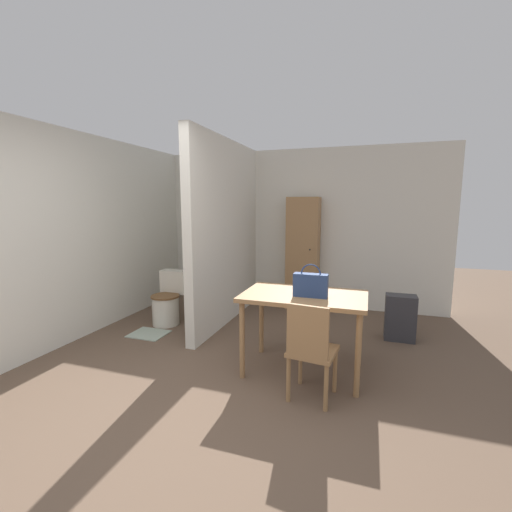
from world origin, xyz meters
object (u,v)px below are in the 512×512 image
at_px(handbag, 311,285).
at_px(wooden_cabinet, 303,253).
at_px(dining_table, 304,303).
at_px(space_heater, 400,318).
at_px(toilet, 168,301).
at_px(wooden_chair, 311,348).

relative_size(handbag, wooden_cabinet, 0.18).
height_order(dining_table, handbag, handbag).
distance_m(handbag, space_heater, 1.65).
distance_m(toilet, handbag, 2.37).
height_order(toilet, handbag, handbag).
xyz_separation_m(toilet, wooden_cabinet, (1.63, 1.29, 0.57)).
distance_m(wooden_chair, wooden_cabinet, 2.69).
bearing_deg(space_heater, toilet, -173.33).
bearing_deg(wooden_chair, toilet, 156.47).
bearing_deg(dining_table, handbag, -45.62).
bearing_deg(wooden_chair, dining_table, 114.64).
xyz_separation_m(toilet, handbag, (2.11, -0.89, 0.59)).
height_order(dining_table, toilet, dining_table).
bearing_deg(wooden_chair, space_heater, 70.84).
bearing_deg(toilet, dining_table, -21.80).
relative_size(dining_table, handbag, 3.71).
height_order(dining_table, wooden_cabinet, wooden_cabinet).
height_order(wooden_cabinet, space_heater, wooden_cabinet).
distance_m(dining_table, toilet, 2.23).
bearing_deg(toilet, space_heater, 6.67).
xyz_separation_m(handbag, space_heater, (0.90, 1.24, -0.62)).
distance_m(handbag, wooden_cabinet, 2.24).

